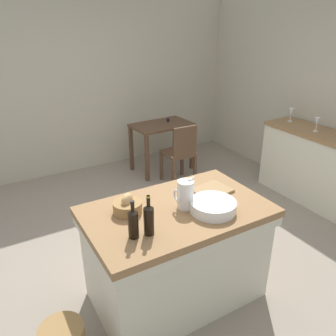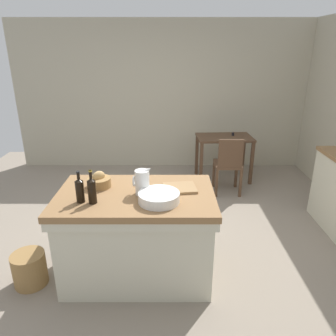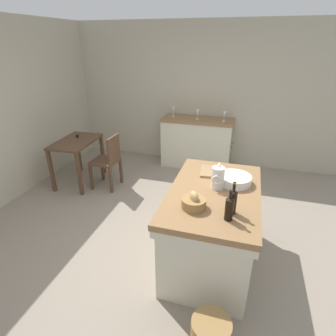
# 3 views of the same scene
# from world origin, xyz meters

# --- Properties ---
(ground_plane) EXTENTS (6.76, 6.76, 0.00)m
(ground_plane) POSITION_xyz_m (0.00, 0.00, 0.00)
(ground_plane) COLOR gray
(wall_back) EXTENTS (5.32, 0.12, 2.60)m
(wall_back) POSITION_xyz_m (0.00, 2.60, 1.30)
(wall_back) COLOR #B2AA93
(wall_back) RESTS_ON ground
(island_table) EXTENTS (1.45, 0.89, 0.88)m
(island_table) POSITION_xyz_m (-0.22, -0.58, 0.48)
(island_table) COLOR olive
(island_table) RESTS_ON ground
(side_cabinet) EXTENTS (0.52, 1.34, 0.94)m
(side_cabinet) POSITION_xyz_m (2.26, 0.08, 0.47)
(side_cabinet) COLOR olive
(side_cabinet) RESTS_ON ground
(writing_desk) EXTENTS (0.93, 0.61, 0.81)m
(writing_desk) POSITION_xyz_m (1.01, 1.87, 0.63)
(writing_desk) COLOR #513826
(writing_desk) RESTS_ON ground
(wooden_chair) EXTENTS (0.41, 0.41, 0.90)m
(wooden_chair) POSITION_xyz_m (0.99, 1.29, 0.49)
(wooden_chair) COLOR #513826
(wooden_chair) RESTS_ON ground
(pitcher) EXTENTS (0.17, 0.13, 0.27)m
(pitcher) POSITION_xyz_m (-0.15, -0.59, 1.00)
(pitcher) COLOR white
(pitcher) RESTS_ON island_table
(wash_bowl) EXTENTS (0.36, 0.36, 0.09)m
(wash_bowl) POSITION_xyz_m (0.00, -0.75, 0.93)
(wash_bowl) COLOR white
(wash_bowl) RESTS_ON island_table
(bread_basket) EXTENTS (0.22, 0.22, 0.16)m
(bread_basket) POSITION_xyz_m (-0.58, -0.43, 0.94)
(bread_basket) COLOR olive
(bread_basket) RESTS_ON island_table
(cutting_board) EXTENTS (0.33, 0.29, 0.02)m
(cutting_board) POSITION_xyz_m (0.19, -0.49, 0.90)
(cutting_board) COLOR #99754C
(cutting_board) RESTS_ON island_table
(wine_bottle_dark) EXTENTS (0.07, 0.07, 0.30)m
(wine_bottle_dark) POSITION_xyz_m (-0.56, -0.77, 1.01)
(wine_bottle_dark) COLOR black
(wine_bottle_dark) RESTS_ON island_table
(wine_bottle_amber) EXTENTS (0.07, 0.07, 0.28)m
(wine_bottle_amber) POSITION_xyz_m (-0.67, -0.75, 1.00)
(wine_bottle_amber) COLOR black
(wine_bottle_amber) RESTS_ON island_table
(wine_glass_left) EXTENTS (0.07, 0.07, 0.18)m
(wine_glass_left) POSITION_xyz_m (2.23, 0.08, 1.06)
(wine_glass_left) COLOR white
(wine_glass_left) RESTS_ON side_cabinet
(wine_glass_middle) EXTENTS (0.07, 0.07, 0.18)m
(wine_glass_middle) POSITION_xyz_m (2.31, 0.55, 1.06)
(wine_glass_middle) COLOR white
(wine_glass_middle) RESTS_ON side_cabinet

